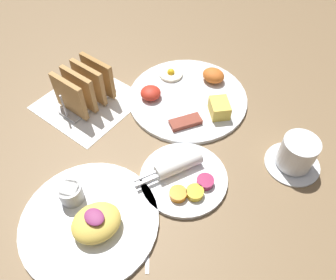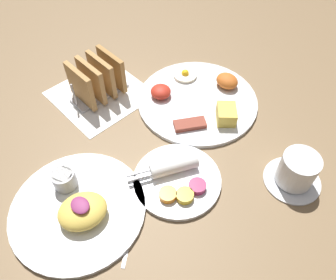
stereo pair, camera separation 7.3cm
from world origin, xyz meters
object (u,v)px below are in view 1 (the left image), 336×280
plate_condiments (183,177)px  coffee_cup (297,155)px  plate_breakfast (189,96)px  plate_foreground (90,219)px  toast_rack (85,87)px

plate_condiments → coffee_cup: size_ratio=1.55×
plate_breakfast → plate_foreground: 0.40m
plate_condiments → plate_foreground: plate_foreground is taller
plate_breakfast → toast_rack: (-0.20, -0.17, 0.04)m
toast_rack → coffee_cup: size_ratio=1.23×
plate_condiments → plate_foreground: size_ratio=0.69×
plate_breakfast → plate_condiments: size_ratio=1.65×
plate_breakfast → toast_rack: 0.26m
plate_condiments → toast_rack: size_ratio=1.26×
plate_foreground → coffee_cup: 0.45m
plate_foreground → plate_condiments: bearing=65.5°
plate_breakfast → toast_rack: toast_rack is taller
plate_foreground → toast_rack: size_ratio=1.81×
coffee_cup → plate_foreground: bearing=-124.8°
plate_condiments → coffee_cup: 0.25m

